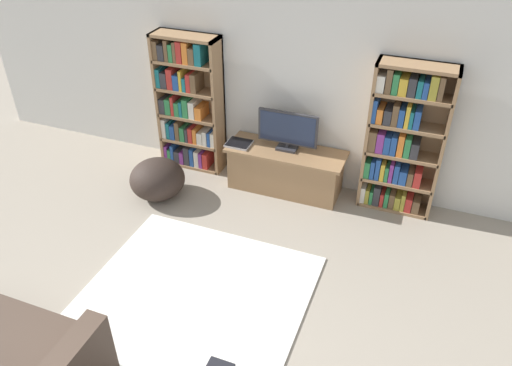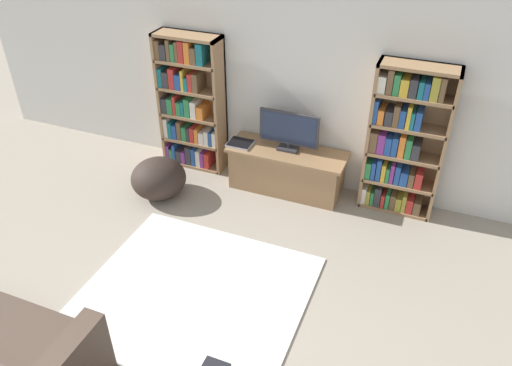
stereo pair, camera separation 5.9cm
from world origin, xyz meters
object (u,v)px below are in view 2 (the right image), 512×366
Objects in this scene: laptop at (240,143)px; bookshelf_left at (190,104)px; bookshelf_right at (403,142)px; tv_stand at (286,170)px; television at (289,130)px; beanbag_ottoman at (159,178)px.

bookshelf_left is at bearing 165.39° from laptop.
bookshelf_left is 1.00× the size of bookshelf_right.
tv_stand is 4.82× the size of laptop.
television is at bearing 90.00° from tv_stand.
beanbag_ottoman is (-1.36, -0.72, -0.56)m from television.
television is (0.00, 0.03, 0.52)m from tv_stand.
bookshelf_right is at bearing 4.56° from television.
laptop is (0.75, -0.20, -0.30)m from bookshelf_left.
bookshelf_left is 1.23× the size of tv_stand.
television is (-1.26, -0.10, -0.06)m from bookshelf_right.
television is 2.43× the size of laptop.
bookshelf_right is 2.66× the size of beanbag_ottoman.
bookshelf_right is at bearing 0.03° from bookshelf_left.
bookshelf_right is at bearing 6.18° from laptop.
beanbag_ottoman is at bearing -92.47° from bookshelf_left.
tv_stand is 1.98× the size of television.
bookshelf_left is at bearing 175.72° from television.
bookshelf_left reaches higher than laptop.
bookshelf_right is 1.39m from tv_stand.
bookshelf_left is 5.93× the size of laptop.
laptop is at bearing -170.30° from television.
laptop is at bearing -14.61° from bookshelf_left.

